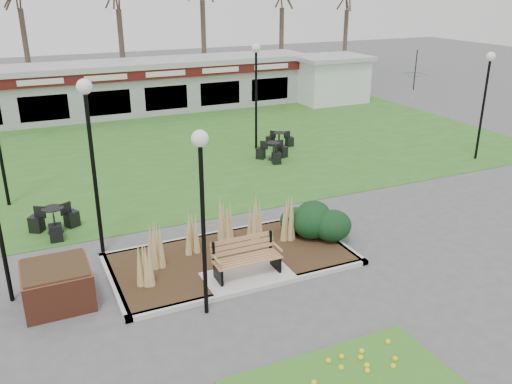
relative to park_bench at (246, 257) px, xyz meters
name	(u,v)px	position (x,y,z in m)	size (l,w,h in m)	color
ground	(250,282)	(0.00, -0.25, -0.59)	(100.00, 100.00, 0.00)	#515154
lawn	(138,153)	(0.00, 11.75, -0.58)	(34.00, 16.00, 0.02)	#2D6620
planting_bed	(272,238)	(1.27, 1.10, -0.22)	(6.75, 3.40, 1.27)	#392616
park_bench	(246,257)	(0.00, 0.00, 0.00)	(1.70, 0.66, 0.93)	#A36B49
brick_planter	(57,285)	(-4.40, 0.75, -0.11)	(1.50, 1.50, 0.95)	brown
food_pavilion	(102,89)	(0.00, 19.71, 0.89)	(24.60, 3.40, 2.90)	#97979A
service_hut	(330,78)	(13.50, 17.75, 0.86)	(4.40, 3.40, 2.83)	silver
lamp_post_near_left	(202,184)	(-1.43, -1.05, 2.49)	(0.35, 0.35, 4.23)	black
lamp_post_near_right	(89,130)	(-3.03, 2.95, 2.88)	(0.39, 0.39, 4.75)	black
lamp_post_mid_right	(256,73)	(4.99, 10.23, 2.76)	(0.38, 0.38, 4.60)	black
lamp_post_far_right	(487,82)	(12.80, 5.00, 2.63)	(0.37, 0.37, 4.42)	black
bistro_set_b	(55,224)	(-4.09, 4.75, -0.31)	(1.49, 1.32, 0.79)	black
bistro_set_c	(279,142)	(6.02, 9.96, -0.34)	(1.14, 1.29, 0.69)	black
bistro_set_d	(273,154)	(4.95, 8.42, -0.32)	(1.38, 1.35, 0.75)	black
patio_umbrella	(414,86)	(16.00, 12.99, 0.95)	(2.02, 2.06, 2.42)	black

